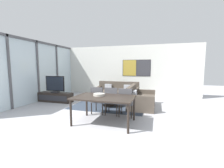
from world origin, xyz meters
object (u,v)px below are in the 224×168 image
Objects in this scene: television at (55,85)px; dining_chair_centre at (112,100)px; dining_chair_left at (98,99)px; dining_table at (104,99)px; dining_chair_right at (126,101)px; tv_console at (56,97)px; sofa_main at (117,94)px; sofa_side at (140,100)px; fruit_bowl at (99,94)px; coffee_table at (109,99)px.

television reaches higher than dining_chair_centre.
dining_table is at bearing -57.21° from dining_chair_left.
tv_console is at bearing 162.15° from dining_chair_right.
sofa_main is at bearing 89.93° from dining_chair_left.
sofa_side is at bearing 77.72° from dining_chair_right.
dining_chair_left is at bearing -23.30° from television.
dining_chair_right is at bearing -17.85° from tv_console.
sofa_side is at bearing 58.81° from dining_chair_centre.
dining_chair_right is (3.54, -1.14, 0.31)m from tv_console.
television reaches higher than fruit_bowl.
coffee_table is (-0.00, -1.35, 0.00)m from sofa_main.
dining_chair_left is (-0.48, 0.75, -0.18)m from dining_table.
fruit_bowl reaches higher than tv_console.
dining_table is at bearing -31.30° from tv_console.
fruit_bowl reaches higher than coffee_table.
tv_console is 2.58m from coffee_table.
sofa_side is 2.24m from dining_table.
sofa_side is 2.26m from fruit_bowl.
tv_console is 0.99× the size of sofa_side.
dining_chair_right is (0.96, -1.19, 0.25)m from coffee_table.
sofa_side is (3.83, 0.20, 0.06)m from tv_console.
dining_chair_centre is at bearing 3.26° from dining_chair_left.
dining_chair_left is at bearing 178.06° from dining_chair_right.
dining_chair_right is (0.48, 0.72, -0.18)m from dining_table.
coffee_table is 1.25m from dining_chair_centre.
television is at bearing 90.00° from tv_console.
sofa_main is at bearing 98.42° from dining_table.
dining_chair_centre reaches higher than dining_table.
coffee_table is 2.01m from dining_table.
dining_chair_left is at bearing 114.18° from fruit_bowl.
tv_console is 2.93m from sofa_main.
fruit_bowl is (0.30, -0.67, 0.29)m from dining_chair_left.
tv_console is 0.59m from television.
fruit_bowl is at bearing -84.63° from sofa_main.
dining_table is 0.91m from dining_chair_left.
sofa_main reaches higher than tv_console.
sofa_main is at bearing 110.87° from dining_chair_right.
dining_chair_right is at bearing -1.94° from dining_chair_left.
television is 1.03× the size of dining_chair_right.
television is at bearing 162.14° from dining_chair_right.
dining_table is at bearing -81.58° from sofa_main.
sofa_main is 2.72m from dining_chair_right.
sofa_side is 1.75× the size of dining_chair_left.
television is 1.03× the size of dining_chair_left.
coffee_table is (-1.26, -0.16, 0.00)m from sofa_side.
dining_chair_left is (-0.00, -2.50, 0.25)m from sofa_main.
dining_table is (3.06, -1.86, 0.49)m from tv_console.
tv_console reaches higher than coffee_table.
dining_chair_left is at bearing -90.16° from coffee_table.
coffee_table is 1.08× the size of dining_chair_right.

